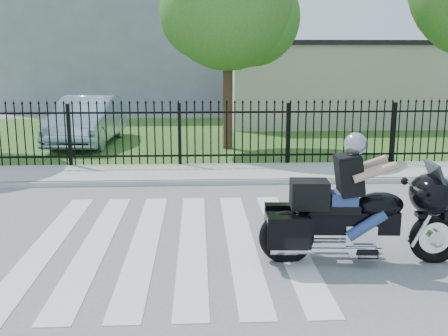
{
  "coord_description": "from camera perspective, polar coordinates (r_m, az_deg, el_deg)",
  "views": [
    {
      "loc": [
        0.51,
        -8.33,
        3.05
      ],
      "look_at": [
        0.99,
        1.25,
        1.0
      ],
      "focal_mm": 42.0,
      "sensor_mm": 36.0,
      "label": 1
    }
  ],
  "objects": [
    {
      "name": "ground",
      "position": [
        8.88,
        -6.03,
        -8.08
      ],
      "size": [
        120.0,
        120.0,
        0.0
      ],
      "primitive_type": "plane",
      "color": "slate",
      "rests_on": "ground"
    },
    {
      "name": "crosswalk",
      "position": [
        8.88,
        -6.03,
        -8.05
      ],
      "size": [
        5.0,
        5.5,
        0.01
      ],
      "primitive_type": null,
      "color": "silver",
      "rests_on": "ground"
    },
    {
      "name": "sidewalk",
      "position": [
        13.67,
        -4.93,
        -0.62
      ],
      "size": [
        40.0,
        2.0,
        0.12
      ],
      "primitive_type": "cube",
      "color": "#ADAAA3",
      "rests_on": "ground"
    },
    {
      "name": "curb",
      "position": [
        12.69,
        -5.08,
        -1.61
      ],
      "size": [
        40.0,
        0.12,
        0.12
      ],
      "primitive_type": "cube",
      "color": "#ADAAA3",
      "rests_on": "ground"
    },
    {
      "name": "grass_strip",
      "position": [
        20.56,
        -4.26,
        3.52
      ],
      "size": [
        40.0,
        12.0,
        0.02
      ],
      "primitive_type": "cube",
      "color": "#2C591E",
      "rests_on": "ground"
    },
    {
      "name": "iron_fence",
      "position": [
        14.49,
        -4.85,
        3.5
      ],
      "size": [
        26.0,
        0.04,
        1.8
      ],
      "color": "black",
      "rests_on": "ground"
    },
    {
      "name": "tree_mid",
      "position": [
        17.43,
        0.43,
        17.37
      ],
      "size": [
        4.2,
        4.2,
        6.78
      ],
      "color": "#382316",
      "rests_on": "ground"
    },
    {
      "name": "building_low",
      "position": [
        25.21,
        12.21,
        8.83
      ],
      "size": [
        10.0,
        6.0,
        3.5
      ],
      "primitive_type": "cube",
      "color": "beige",
      "rests_on": "ground"
    },
    {
      "name": "building_low_roof",
      "position": [
        25.18,
        12.4,
        13.03
      ],
      "size": [
        10.2,
        6.2,
        0.2
      ],
      "primitive_type": "cube",
      "color": "black",
      "rests_on": "building_low"
    },
    {
      "name": "building_tall",
      "position": [
        34.63,
        -9.06,
        16.8
      ],
      "size": [
        15.0,
        10.0,
        12.0
      ],
      "primitive_type": "cube",
      "color": "gray",
      "rests_on": "ground"
    },
    {
      "name": "motorcycle_rider",
      "position": [
        8.04,
        14.18,
        -4.36
      ],
      "size": [
        3.05,
        1.04,
        2.01
      ],
      "rotation": [
        0.0,
        0.0,
        -0.07
      ],
      "color": "black",
      "rests_on": "ground"
    },
    {
      "name": "parked_car",
      "position": [
        19.05,
        -14.64,
        5.04
      ],
      "size": [
        2.06,
        5.15,
        1.66
      ],
      "primitive_type": "imported",
      "rotation": [
        0.0,
        0.0,
        -0.06
      ],
      "color": "#AFC1DC",
      "rests_on": "grass_strip"
    }
  ]
}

